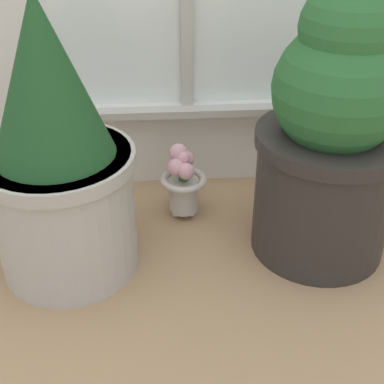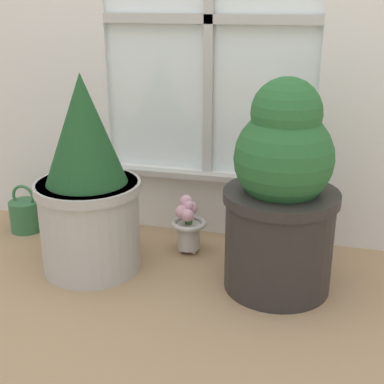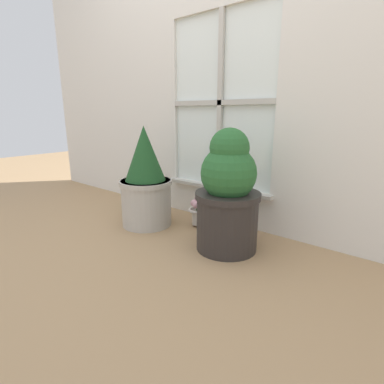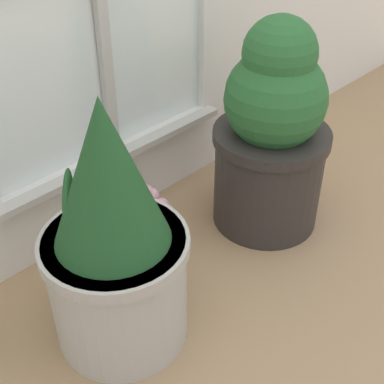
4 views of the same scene
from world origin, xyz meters
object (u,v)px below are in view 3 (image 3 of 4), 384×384
object	(u,v)px
flower_vase	(198,210)
watering_can	(135,198)
potted_plant_left	(146,182)
potted_plant_right	(228,195)

from	to	relation	value
flower_vase	watering_can	size ratio (longest dim) A/B	0.99
flower_vase	watering_can	world-z (taller)	flower_vase
potted_plant_left	watering_can	bearing A→B (deg)	150.16
potted_plant_right	flower_vase	distance (m)	0.47
potted_plant_right	watering_can	world-z (taller)	potted_plant_right
potted_plant_left	flower_vase	size ratio (longest dim) A/B	3.11
flower_vase	potted_plant_left	bearing A→B (deg)	-146.17
potted_plant_left	flower_vase	xyz separation A→B (m)	(0.32, 0.21, -0.20)
potted_plant_left	watering_can	world-z (taller)	potted_plant_left
potted_plant_right	flower_vase	world-z (taller)	potted_plant_right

